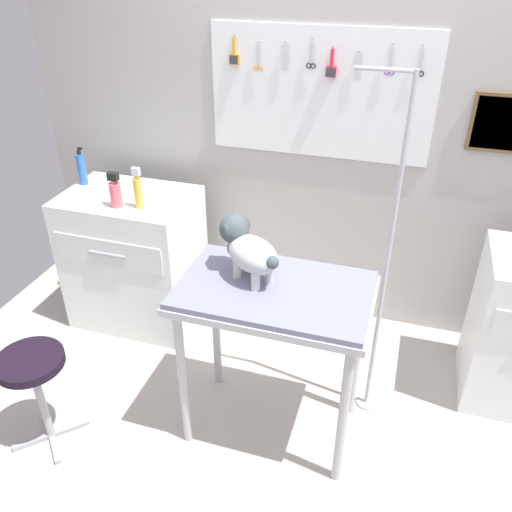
% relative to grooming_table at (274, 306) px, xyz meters
% --- Properties ---
extents(ground, '(4.40, 4.00, 0.04)m').
position_rel_grooming_table_xyz_m(ground, '(0.09, -0.15, -0.81)').
color(ground, '#B0A99F').
extents(rear_wall_panel, '(4.00, 0.11, 2.30)m').
position_rel_grooming_table_xyz_m(rear_wall_panel, '(0.09, 1.13, 0.37)').
color(rear_wall_panel, '#AFACA6').
rests_on(rear_wall_panel, ground).
extents(grooming_table, '(0.90, 0.56, 0.89)m').
position_rel_grooming_table_xyz_m(grooming_table, '(0.00, 0.00, 0.00)').
color(grooming_table, '#B7B7BC').
rests_on(grooming_table, ground).
extents(grooming_arm, '(0.29, 0.11, 1.81)m').
position_rel_grooming_table_xyz_m(grooming_arm, '(0.46, 0.30, 0.07)').
color(grooming_arm, '#B7B7BC').
rests_on(grooming_arm, ground).
extents(dog, '(0.36, 0.30, 0.28)m').
position_rel_grooming_table_xyz_m(dog, '(-0.14, 0.05, 0.26)').
color(dog, silver).
rests_on(dog, grooming_table).
extents(counter_left, '(0.80, 0.58, 0.90)m').
position_rel_grooming_table_xyz_m(counter_left, '(-1.12, 0.67, -0.33)').
color(counter_left, white).
rests_on(counter_left, ground).
extents(stool, '(0.32, 0.32, 0.55)m').
position_rel_grooming_table_xyz_m(stool, '(-1.08, -0.43, -0.34)').
color(stool, '#9E9EA3').
rests_on(stool, ground).
extents(spray_bottle_short, '(0.05, 0.05, 0.24)m').
position_rel_grooming_table_xyz_m(spray_bottle_short, '(-0.96, 0.54, 0.22)').
color(spray_bottle_short, gold).
rests_on(spray_bottle_short, counter_left).
extents(pump_bottle_white, '(0.05, 0.05, 0.24)m').
position_rel_grooming_table_xyz_m(pump_bottle_white, '(-1.47, 0.74, 0.22)').
color(pump_bottle_white, '#2F66BA').
rests_on(pump_bottle_white, counter_left).
extents(conditioner_bottle, '(0.07, 0.07, 0.21)m').
position_rel_grooming_table_xyz_m(conditioner_bottle, '(-1.10, 0.52, 0.20)').
color(conditioner_bottle, '#DE6270').
rests_on(conditioner_bottle, counter_left).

